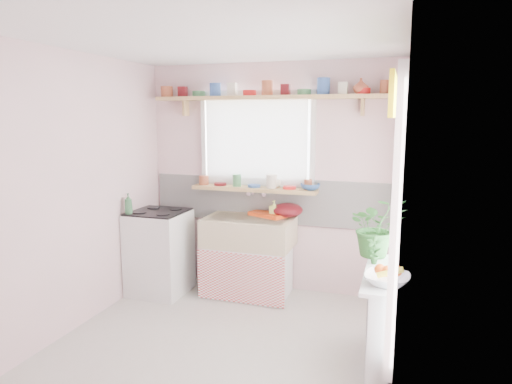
% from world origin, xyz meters
% --- Properties ---
extents(room, '(3.20, 3.20, 3.20)m').
position_xyz_m(room, '(0.66, 0.86, 1.37)').
color(room, beige).
rests_on(room, ground).
extents(sink_unit, '(0.95, 0.65, 1.11)m').
position_xyz_m(sink_unit, '(-0.15, 1.29, 0.43)').
color(sink_unit, white).
rests_on(sink_unit, ground).
extents(cooker, '(0.58, 0.58, 0.93)m').
position_xyz_m(cooker, '(-1.10, 1.05, 0.46)').
color(cooker, white).
rests_on(cooker, ground).
extents(radiator_ledge, '(0.22, 0.95, 0.78)m').
position_xyz_m(radiator_ledge, '(1.30, 0.20, 0.40)').
color(radiator_ledge, white).
rests_on(radiator_ledge, ground).
extents(windowsill, '(1.40, 0.22, 0.04)m').
position_xyz_m(windowsill, '(-0.15, 1.48, 1.14)').
color(windowsill, tan).
rests_on(windowsill, room).
extents(pine_shelf, '(2.52, 0.24, 0.04)m').
position_xyz_m(pine_shelf, '(0.00, 1.47, 2.12)').
color(pine_shelf, tan).
rests_on(pine_shelf, room).
extents(shelf_crockery, '(2.47, 0.11, 0.12)m').
position_xyz_m(shelf_crockery, '(-0.02, 1.47, 2.19)').
color(shelf_crockery, '#A55133').
rests_on(shelf_crockery, pine_shelf).
extents(sill_crockery, '(1.35, 0.11, 0.12)m').
position_xyz_m(sill_crockery, '(-0.17, 1.48, 1.22)').
color(sill_crockery, '#A55133').
rests_on(sill_crockery, windowsill).
extents(dish_tray, '(0.49, 0.44, 0.04)m').
position_xyz_m(dish_tray, '(0.03, 1.50, 0.87)').
color(dish_tray, '#DF4613').
rests_on(dish_tray, sink_unit).
extents(colander, '(0.42, 0.42, 0.15)m').
position_xyz_m(colander, '(0.22, 1.50, 0.93)').
color(colander, maroon).
rests_on(colander, sink_unit).
extents(jade_plant, '(0.56, 0.52, 0.50)m').
position_xyz_m(jade_plant, '(1.21, 0.60, 1.03)').
color(jade_plant, '#2E6C2B').
rests_on(jade_plant, radiator_ledge).
extents(fruit_bowl, '(0.34, 0.34, 0.08)m').
position_xyz_m(fruit_bowl, '(1.33, -0.06, 0.81)').
color(fruit_bowl, white).
rests_on(fruit_bowl, radiator_ledge).
extents(herb_pot, '(0.12, 0.08, 0.22)m').
position_xyz_m(herb_pot, '(1.21, 0.38, 0.88)').
color(herb_pot, '#285D25').
rests_on(herb_pot, radiator_ledge).
extents(soap_bottle_sink, '(0.10, 0.10, 0.18)m').
position_xyz_m(soap_bottle_sink, '(0.09, 1.44, 0.94)').
color(soap_bottle_sink, '#EFFC70').
rests_on(soap_bottle_sink, sink_unit).
extents(sill_cup, '(0.15, 0.15, 0.09)m').
position_xyz_m(sill_cup, '(0.08, 1.52, 1.21)').
color(sill_cup, beige).
rests_on(sill_cup, windowsill).
extents(sill_bowl, '(0.27, 0.27, 0.06)m').
position_xyz_m(sill_bowl, '(0.47, 1.50, 1.19)').
color(sill_bowl, '#2E5698').
rests_on(sill_bowl, windowsill).
extents(shelf_vase, '(0.17, 0.17, 0.16)m').
position_xyz_m(shelf_vase, '(0.96, 1.47, 2.22)').
color(shelf_vase, '#B15236').
rests_on(shelf_vase, pine_shelf).
extents(cooker_bottle, '(0.11, 0.11, 0.22)m').
position_xyz_m(cooker_bottle, '(-1.32, 0.83, 1.02)').
color(cooker_bottle, '#387045').
rests_on(cooker_bottle, cooker).
extents(fruit, '(0.20, 0.14, 0.10)m').
position_xyz_m(fruit, '(1.34, -0.05, 0.87)').
color(fruit, '#FF5C15').
rests_on(fruit, fruit_bowl).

